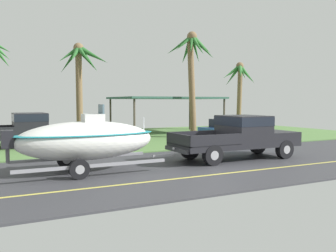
{
  "coord_description": "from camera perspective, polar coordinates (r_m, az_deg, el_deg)",
  "views": [
    {
      "loc": [
        -7.9,
        -11.84,
        2.46
      ],
      "look_at": [
        -0.9,
        2.03,
        1.4
      ],
      "focal_mm": 38.81,
      "sensor_mm": 36.0,
      "label": 1
    }
  ],
  "objects": [
    {
      "name": "palm_tree_far_left",
      "position": [
        23.45,
        -13.5,
        8.97
      ],
      "size": [
        3.0,
        3.37,
        6.07
      ],
      "color": "brown",
      "rests_on": "ground"
    },
    {
      "name": "boat_on_trailer",
      "position": [
        12.85,
        -12.76,
        -2.19
      ],
      "size": [
        6.09,
        2.3,
        2.35
      ],
      "color": "gray",
      "rests_on": "ground"
    },
    {
      "name": "palm_tree_near_right",
      "position": [
        24.61,
        3.85,
        10.24
      ],
      "size": [
        2.81,
        3.19,
        7.09
      ],
      "color": "brown",
      "rests_on": "ground"
    },
    {
      "name": "ground",
      "position": [
        21.85,
        -5.42,
        -2.61
      ],
      "size": [
        36.0,
        22.0,
        0.11
      ],
      "color": "#38383D"
    },
    {
      "name": "palm_tree_mid",
      "position": [
        31.74,
        11.2,
        7.11
      ],
      "size": [
        3.41,
        3.29,
        5.79
      ],
      "color": "brown",
      "rests_on": "ground"
    },
    {
      "name": "pickup_truck_towing",
      "position": [
        15.9,
        11.63,
        -1.33
      ],
      "size": [
        5.85,
        2.02,
        1.85
      ],
      "color": "black",
      "rests_on": "ground"
    },
    {
      "name": "parked_sedan_near",
      "position": [
        22.85,
        10.48,
        -0.66
      ],
      "size": [
        4.45,
        1.83,
        1.38
      ],
      "color": "#234C89",
      "rests_on": "ground"
    },
    {
      "name": "carport_awning",
      "position": [
        27.18,
        -0.32,
        4.32
      ],
      "size": [
        7.54,
        5.49,
        2.78
      ],
      "color": "#4C4238",
      "rests_on": "ground"
    },
    {
      "name": "parked_pickup_background",
      "position": [
        20.48,
        -20.97,
        -0.36
      ],
      "size": [
        5.67,
        2.11,
        1.85
      ],
      "color": "black",
      "rests_on": "ground"
    }
  ]
}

